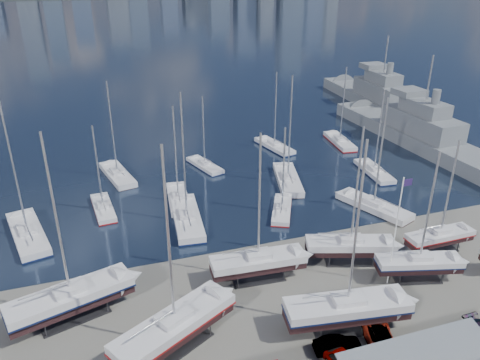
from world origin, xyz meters
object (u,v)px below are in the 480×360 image
object	(u,v)px
naval_ship_east	(420,137)
naval_ship_west	(380,102)
sailboat_cradle_0	(71,298)
flagpole	(397,225)

from	to	relation	value
naval_ship_east	naval_ship_west	distance (m)	24.83
sailboat_cradle_0	flagpole	world-z (taller)	sailboat_cradle_0
sailboat_cradle_0	naval_ship_east	world-z (taller)	sailboat_cradle_0
sailboat_cradle_0	naval_ship_west	bearing A→B (deg)	20.73
naval_ship_east	naval_ship_west	world-z (taller)	naval_ship_west
naval_ship_east	flagpole	size ratio (longest dim) A/B	3.79
naval_ship_east	naval_ship_west	xyz separation A→B (m)	(7.23, 23.75, 0.00)
naval_ship_west	naval_ship_east	bearing A→B (deg)	166.44
naval_ship_west	sailboat_cradle_0	bearing A→B (deg)	131.10
sailboat_cradle_0	flagpole	bearing A→B (deg)	-25.72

